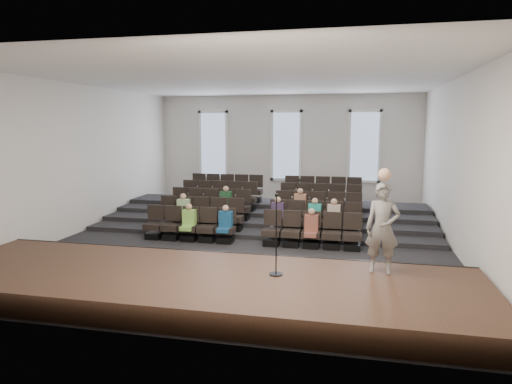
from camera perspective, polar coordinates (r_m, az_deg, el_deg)
ground at (r=14.68m, az=-0.43°, el=-5.94°), size 14.00×14.00×0.00m
ceiling at (r=14.30m, az=-0.45°, el=13.91°), size 12.00×14.00×0.02m
wall_back at (r=21.16m, az=3.83°, el=5.26°), size 12.00×0.04×5.00m
wall_front at (r=7.63m, az=-12.29°, el=-0.25°), size 12.00×0.04×5.00m
wall_left at (r=16.68m, az=-21.08°, el=3.92°), size 0.04×14.00×5.00m
wall_right at (r=14.20m, az=24.00°, el=3.09°), size 0.04×14.00×5.00m
stage at (r=9.91m, az=-7.16°, el=-11.58°), size 11.80×3.60×0.50m
stage_lip at (r=11.51m, az=-4.17°, el=-8.70°), size 11.80×0.06×0.52m
risers at (r=17.67m, az=1.87°, el=-2.86°), size 11.80×4.80×0.60m
seating_rows at (r=16.01m, az=0.80°, el=-2.25°), size 6.80×4.70×1.67m
windows at (r=21.08m, az=3.81°, el=5.79°), size 8.44×0.10×3.24m
audience at (r=14.78m, az=0.67°, el=-2.62°), size 5.45×2.64×1.10m
speaker at (r=10.01m, az=15.53°, el=-4.38°), size 0.74×0.52×1.93m
mic_stand at (r=9.61m, az=2.52°, el=-7.36°), size 0.29×0.29×1.74m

